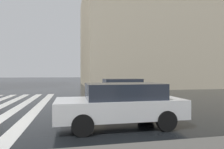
% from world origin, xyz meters
% --- Properties ---
extents(haussmann_block_corner, '(19.71, 22.11, 18.21)m').
position_xyz_m(haussmann_block_corner, '(22.36, -16.16, 8.92)').
color(haussmann_block_corner, beige).
rests_on(haussmann_block_corner, ground_plane).
extents(car_silver, '(1.85, 4.10, 1.41)m').
position_xyz_m(car_silver, '(5.50, -6.68, 0.76)').
color(car_silver, '#B7B7BC').
rests_on(car_silver, ground_plane).
extents(car_white, '(1.85, 4.10, 1.41)m').
position_xyz_m(car_white, '(-1.00, -4.79, 0.76)').
color(car_white, silver).
rests_on(car_white, ground_plane).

